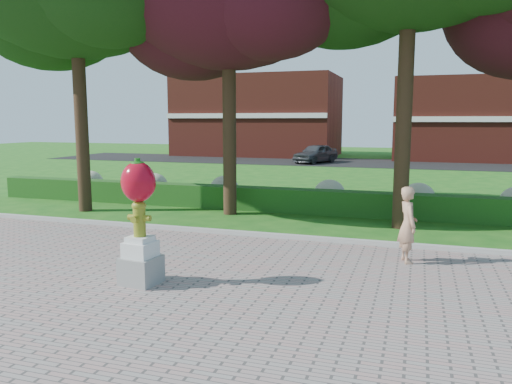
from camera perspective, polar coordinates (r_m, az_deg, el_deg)
ground at (r=10.66m, az=-4.52°, el=-8.83°), size 100.00×100.00×0.00m
walkway at (r=7.37m, az=-17.10°, el=-17.03°), size 40.00×14.00×0.04m
curb at (r=13.36m, az=0.43°, el=-4.96°), size 40.00×0.18×0.15m
lawn_hedge at (r=17.08m, az=4.50°, el=-0.98°), size 24.00×0.70×0.80m
hydrangea_row at (r=17.91m, az=7.03°, el=-0.11°), size 20.10×1.10×0.99m
street at (r=37.74m, az=12.03°, el=3.29°), size 50.00×8.00×0.02m
building_left at (r=45.59m, az=0.26°, el=8.67°), size 14.00×8.00×7.00m
building_right at (r=43.59m, az=23.63°, el=7.62°), size 12.00×8.00×6.40m
hydrant_sculpture at (r=9.58m, az=-13.19°, el=-2.93°), size 0.71×0.71×2.39m
woman at (r=11.32m, az=16.96°, el=-3.59°), size 0.58×0.70×1.67m
parked_car at (r=36.97m, az=6.83°, el=4.41°), size 3.08×4.40×1.39m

